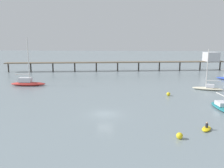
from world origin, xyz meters
name	(u,v)px	position (x,y,z in m)	size (l,w,h in m)	color
ground_plane	(105,114)	(0.00, 0.00, 0.00)	(400.00, 400.00, 0.00)	gray
pier	(163,60)	(17.43, 55.55, 4.12)	(82.21, 14.97, 6.93)	brown
sailboat_cream	(208,87)	(23.00, 20.19, 0.63)	(7.27, 4.08, 9.76)	beige
sailboat_red	(27,82)	(-22.49, 22.82, 0.86)	(9.19, 2.87, 12.40)	red
sailboat_teal	(223,106)	(20.33, 3.86, 0.61)	(2.96, 8.05, 10.77)	#1E727A
dinghy_yellow	(206,128)	(14.43, -6.12, 0.22)	(2.10, 2.58, 1.14)	yellow
mooring_buoy_mid	(168,94)	(12.54, 13.54, 0.41)	(0.81, 0.81, 0.81)	yellow
mooring_buoy_outer	(180,136)	(10.12, -9.37, 0.41)	(0.82, 0.82, 0.82)	yellow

